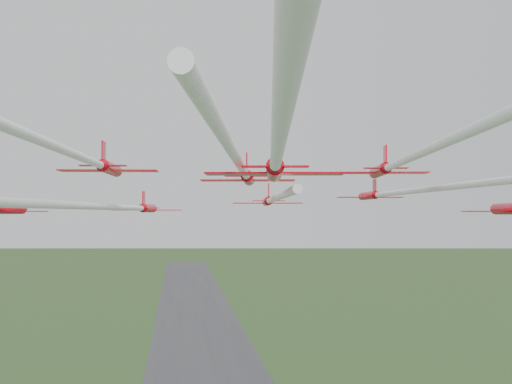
{
  "coord_description": "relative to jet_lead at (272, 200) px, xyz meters",
  "views": [
    {
      "loc": [
        -9.16,
        -74.75,
        49.22
      ],
      "look_at": [
        -0.49,
        3.54,
        51.58
      ],
      "focal_mm": 50.0,
      "sensor_mm": 36.0,
      "label": 1
    }
  ],
  "objects": [
    {
      "name": "runway",
      "position": [
        -1.92,
        191.67,
        -50.81
      ],
      "size": [
        38.0,
        900.0,
        0.04
      ],
      "primitive_type": "cube",
      "color": "#38373A",
      "rests_on": "ground"
    },
    {
      "name": "jet_lead",
      "position": [
        0.0,
        0.0,
        0.0
      ],
      "size": [
        9.62,
        57.74,
        2.83
      ],
      "rotation": [
        0.0,
        0.0,
        -0.09
      ],
      "color": "red"
    },
    {
      "name": "jet_row2_left",
      "position": [
        -16.55,
        -13.13,
        -1.03
      ],
      "size": [
        11.01,
        64.07,
        2.48
      ],
      "rotation": [
        0.0,
        0.0,
        -0.11
      ],
      "color": "red"
    },
    {
      "name": "jet_row2_right",
      "position": [
        11.48,
        -10.44,
        0.52
      ],
      "size": [
        7.94,
        49.84,
        2.36
      ],
      "rotation": [
        0.0,
        0.0,
        -0.05
      ],
      "color": "red"
    },
    {
      "name": "jet_row3_mid",
      "position": [
        -5.69,
        -24.34,
        2.06
      ],
      "size": [
        12.58,
        64.44,
        2.93
      ],
      "rotation": [
        0.0,
        0.0,
        -0.13
      ],
      "color": "red"
    },
    {
      "name": "jet_row4_left",
      "position": [
        -17.51,
        -29.25,
        2.3
      ],
      "size": [
        8.64,
        45.52,
        2.56
      ],
      "rotation": [
        0.0,
        0.0,
        -0.06
      ],
      "color": "red"
    },
    {
      "name": "jet_row4_right",
      "position": [
        3.51,
        -41.11,
        1.99
      ],
      "size": [
        12.85,
        62.22,
        2.34
      ],
      "rotation": [
        0.0,
        0.0,
        -0.15
      ],
      "color": "red"
    },
    {
      "name": "jet_trail_solo",
      "position": [
        -6.45,
        -50.37,
        1.37
      ],
      "size": [
        12.9,
        66.69,
        2.89
      ],
      "rotation": [
        0.0,
        0.0,
        -0.13
      ],
      "color": "red"
    }
  ]
}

